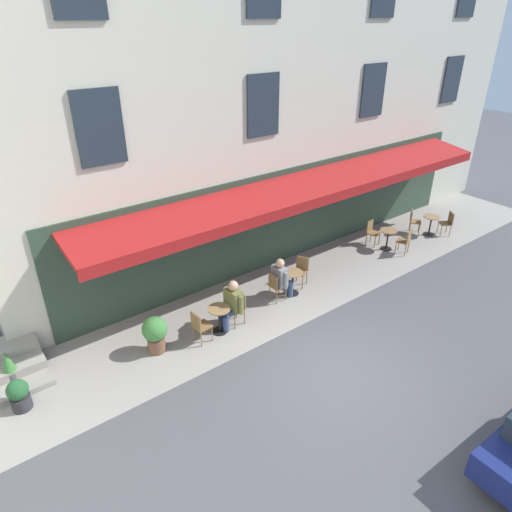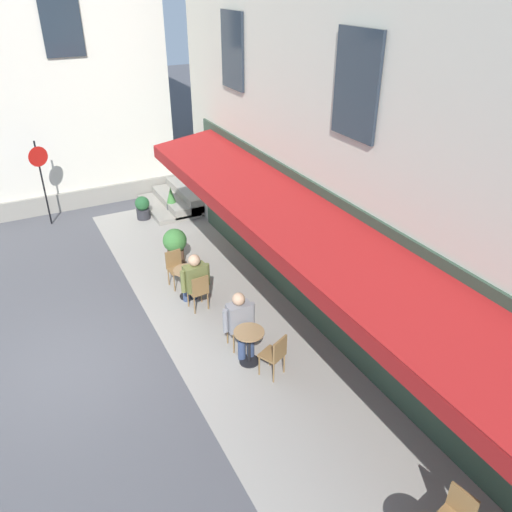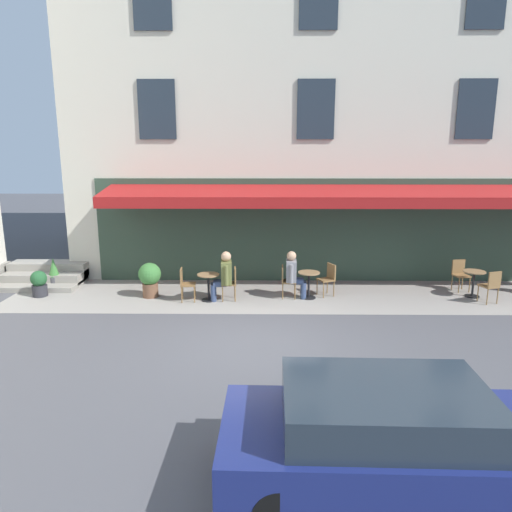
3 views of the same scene
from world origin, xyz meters
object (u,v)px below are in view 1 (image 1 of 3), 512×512
cafe_table_mid_terrace (431,223)px  potted_plant_entrance_left (19,395)px  cafe_table_near_entrance (219,317)px  cafe_chair_wicker_by_window (301,269)px  cafe_chair_wicker_corner_left (413,220)px  cafe_table_streetside (388,237)px  cafe_chair_wicker_back_row (199,325)px  cafe_chair_wicker_kerbside (406,240)px  potted_plant_by_steps (9,368)px  cafe_chair_wicker_under_awning (372,230)px  seated_companion_in_grey (282,277)px  cafe_chair_wicker_corner_right (276,284)px  seated_patron_in_olive (231,303)px  cafe_chair_wicker_near_door (238,305)px  cafe_chair_wicker_facing_street (448,221)px  potted_plant_under_sign (155,333)px  cafe_table_far_end (293,280)px

cafe_table_mid_terrace → potted_plant_entrance_left: 14.48m
cafe_table_near_entrance → cafe_chair_wicker_by_window: (-3.33, -0.51, 0.06)m
cafe_chair_wicker_corner_left → cafe_table_streetside: size_ratio=1.21×
cafe_chair_wicker_back_row → cafe_chair_wicker_kerbside: size_ratio=1.00×
cafe_table_near_entrance → cafe_chair_wicker_corner_left: (-9.29, -0.73, 0.06)m
cafe_table_near_entrance → potted_plant_by_steps: size_ratio=0.84×
cafe_chair_wicker_under_awning → seated_companion_in_grey: size_ratio=0.68×
cafe_chair_wicker_corner_right → seated_patron_in_olive: size_ratio=0.66×
cafe_chair_wicker_under_awning → cafe_chair_wicker_by_window: (3.92, 0.52, 0.00)m
cafe_chair_wicker_back_row → cafe_chair_wicker_near_door: (-1.26, -0.11, 0.00)m
cafe_chair_wicker_facing_street → potted_plant_entrance_left: (14.99, -0.50, -0.17)m
cafe_table_near_entrance → potted_plant_under_sign: 1.70m
cafe_table_streetside → potted_plant_under_sign: 9.06m
cafe_table_streetside → cafe_chair_wicker_corner_right: cafe_chair_wicker_corner_right is taller
cafe_chair_wicker_kerbside → seated_patron_in_olive: size_ratio=0.66×
cafe_chair_wicker_corner_right → potted_plant_under_sign: (3.80, -0.03, 0.01)m
cafe_chair_wicker_corner_left → seated_patron_in_olive: bearing=4.4°
cafe_table_mid_terrace → cafe_chair_wicker_by_window: bearing=-2.7°
cafe_table_far_end → potted_plant_by_steps: potted_plant_by_steps is taller
cafe_table_near_entrance → potted_plant_entrance_left: cafe_table_near_entrance is taller
potted_plant_under_sign → cafe_table_near_entrance: bearing=169.5°
cafe_table_mid_terrace → cafe_chair_wicker_by_window: (6.33, -0.29, 0.06)m
cafe_chair_wicker_back_row → seated_companion_in_grey: 3.00m
cafe_chair_wicker_facing_street → potted_plant_under_sign: bearing=-2.3°
cafe_chair_wicker_corner_left → potted_plant_under_sign: bearing=2.2°
cafe_chair_wicker_near_door → cafe_chair_wicker_kerbside: (-6.95, 0.24, 0.00)m
cafe_chair_wicker_facing_street → cafe_table_streetside: size_ratio=1.21×
cafe_chair_wicker_under_awning → potted_plant_under_sign: bearing=4.7°
cafe_table_streetside → seated_companion_in_grey: size_ratio=0.56×
potted_plant_entrance_left → seated_companion_in_grey: bearing=179.4°
cafe_chair_wicker_near_door → potted_plant_under_sign: size_ratio=0.93×
cafe_chair_wicker_back_row → cafe_chair_wicker_facing_street: bearing=179.4°
cafe_chair_wicker_by_window → cafe_chair_wicker_back_row: bearing=8.1°
cafe_chair_wicker_back_row → cafe_chair_wicker_facing_street: 10.80m
cafe_chair_wicker_back_row → potted_plant_by_steps: 4.37m
seated_patron_in_olive → cafe_chair_wicker_under_awning: bearing=-171.7°
cafe_chair_wicker_facing_street → cafe_chair_wicker_near_door: bearing=-1.3°
cafe_table_streetside → seated_patron_in_olive: seated_patron_in_olive is taller
cafe_chair_wicker_corner_right → cafe_table_near_entrance: bearing=7.4°
cafe_chair_wicker_corner_left → cafe_chair_wicker_near_door: bearing=4.4°
cafe_table_far_end → potted_plant_by_steps: 7.63m
seated_companion_in_grey → cafe_table_far_end: bearing=177.5°
cafe_chair_wicker_under_awning → potted_plant_entrance_left: 12.09m
cafe_table_near_entrance → cafe_chair_wicker_back_row: bearing=4.8°
potted_plant_by_steps → cafe_chair_wicker_facing_street: bearing=174.5°
cafe_table_far_end → cafe_chair_wicker_corner_left: bearing=-175.8°
cafe_chair_wicker_back_row → cafe_table_far_end: bearing=-174.9°
cafe_table_mid_terrace → seated_patron_in_olive: bearing=1.1°
cafe_chair_wicker_kerbside → cafe_table_far_end: bearing=-5.1°
cafe_chair_wicker_under_awning → seated_companion_in_grey: bearing=8.9°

